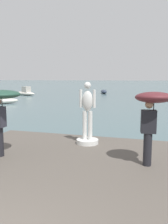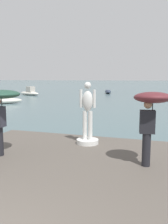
{
  "view_description": "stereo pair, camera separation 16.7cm",
  "coord_description": "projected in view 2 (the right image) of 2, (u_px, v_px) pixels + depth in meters",
  "views": [
    {
      "loc": [
        2.26,
        -1.75,
        2.7
      ],
      "look_at": [
        0.0,
        5.92,
        1.55
      ],
      "focal_mm": 38.18,
      "sensor_mm": 36.0,
      "label": 1
    },
    {
      "loc": [
        2.42,
        -1.7,
        2.7
      ],
      "look_at": [
        0.0,
        5.92,
        1.55
      ],
      "focal_mm": 38.18,
      "sensor_mm": 36.0,
      "label": 2
    }
  ],
  "objects": [
    {
      "name": "boat_mid",
      "position": [
        6.0,
        101.0,
        25.06
      ],
      "size": [
        3.21,
        3.14,
        0.58
      ],
      "color": "silver",
      "rests_on": "ground"
    },
    {
      "name": "ground_plane",
      "position": [
        145.0,
        94.0,
        40.44
      ],
      "size": [
        400.0,
        400.0,
        0.0
      ],
      "primitive_type": "plane",
      "color": "#4C666B"
    },
    {
      "name": "pier",
      "position": [
        26.0,
        206.0,
        4.68
      ],
      "size": [
        7.58,
        10.23,
        0.4
      ],
      "primitive_type": "cube",
      "color": "#564F47",
      "rests_on": "ground"
    },
    {
      "name": "boat_far",
      "position": [
        30.0,
        92.0,
        37.46
      ],
      "size": [
        4.62,
        3.05,
        1.36
      ],
      "color": "silver",
      "rests_on": "ground"
    },
    {
      "name": "onlooker_right",
      "position": [
        151.0,
        107.0,
        6.07
      ],
      "size": [
        1.11,
        1.12,
        1.97
      ],
      "color": "black",
      "rests_on": "pier"
    },
    {
      "name": "statue_white_figure",
      "position": [
        88.0,
        121.0,
        8.29
      ],
      "size": [
        0.77,
        0.77,
        2.16
      ],
      "color": "silver",
      "rests_on": "pier"
    },
    {
      "name": "boat_near",
      "position": [
        108.0,
        92.0,
        41.26
      ],
      "size": [
        2.01,
        3.83,
        0.66
      ],
      "color": "#2D384C",
      "rests_on": "ground"
    },
    {
      "name": "onlooker_left",
      "position": [
        1.0,
        103.0,
        6.89
      ],
      "size": [
        1.14,
        1.14,
        1.96
      ],
      "color": "black",
      "rests_on": "pier"
    }
  ]
}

